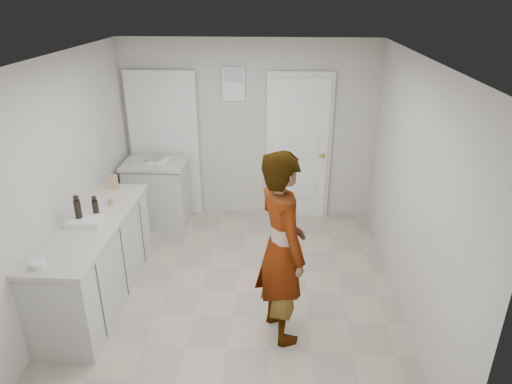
# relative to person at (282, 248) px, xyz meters

# --- Properties ---
(ground) EXTENTS (4.00, 4.00, 0.00)m
(ground) POSITION_rel_person_xyz_m (-0.48, 0.61, -0.93)
(ground) COLOR #ADA591
(ground) RESTS_ON ground
(room_shell) EXTENTS (4.00, 4.00, 4.00)m
(room_shell) POSITION_rel_person_xyz_m (-0.66, 2.56, 0.10)
(room_shell) COLOR #BAB7B0
(room_shell) RESTS_ON ground
(main_counter) EXTENTS (0.64, 1.96, 0.93)m
(main_counter) POSITION_rel_person_xyz_m (-1.93, 0.41, -0.50)
(main_counter) COLOR silver
(main_counter) RESTS_ON ground
(side_counter) EXTENTS (0.84, 0.61, 0.93)m
(side_counter) POSITION_rel_person_xyz_m (-1.73, 2.16, -0.50)
(side_counter) COLOR silver
(side_counter) RESTS_ON ground
(person) EXTENTS (0.68, 0.80, 1.86)m
(person) POSITION_rel_person_xyz_m (0.00, 0.00, 0.00)
(person) COLOR silver
(person) RESTS_ON ground
(cake_mix_box) EXTENTS (0.11, 0.06, 0.17)m
(cake_mix_box) POSITION_rel_person_xyz_m (-1.97, 1.26, 0.08)
(cake_mix_box) COLOR #A27751
(cake_mix_box) RESTS_ON main_counter
(spice_jar) EXTENTS (0.05, 0.05, 0.08)m
(spice_jar) POSITION_rel_person_xyz_m (-1.85, 0.82, 0.04)
(spice_jar) COLOR tan
(spice_jar) RESTS_ON main_counter
(oil_cruet_a) EXTENTS (0.06, 0.06, 0.24)m
(oil_cruet_a) POSITION_rel_person_xyz_m (-1.89, 0.51, 0.11)
(oil_cruet_a) COLOR black
(oil_cruet_a) RESTS_ON main_counter
(oil_cruet_b) EXTENTS (0.07, 0.07, 0.30)m
(oil_cruet_b) POSITION_rel_person_xyz_m (-2.01, 0.38, 0.14)
(oil_cruet_b) COLOR black
(oil_cruet_b) RESTS_ON main_counter
(baking_dish) EXTENTS (0.33, 0.24, 0.06)m
(baking_dish) POSITION_rel_person_xyz_m (-1.95, 0.36, 0.02)
(baking_dish) COLOR silver
(baking_dish) RESTS_ON main_counter
(egg_bowl) EXTENTS (0.13, 0.13, 0.05)m
(egg_bowl) POSITION_rel_person_xyz_m (-2.03, -0.42, 0.02)
(egg_bowl) COLOR silver
(egg_bowl) RESTS_ON main_counter
(papers) EXTENTS (0.26, 0.33, 0.01)m
(papers) POSITION_rel_person_xyz_m (-1.69, 2.22, 0.00)
(papers) COLOR white
(papers) RESTS_ON side_counter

